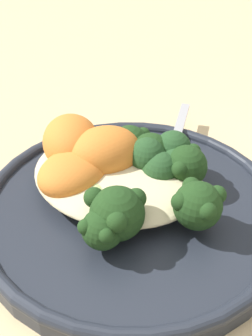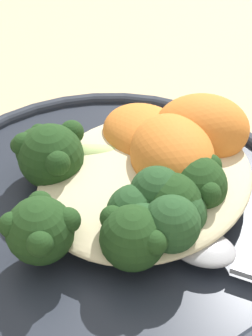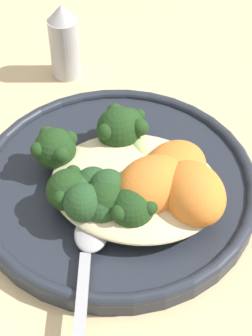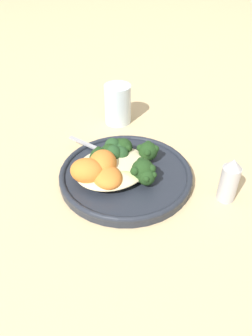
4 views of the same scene
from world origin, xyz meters
name	(u,v)px [view 4 (image 4 of 4)]	position (x,y,z in m)	size (l,w,h in m)	color
ground_plane	(121,181)	(0.00, 0.00, 0.00)	(4.00, 4.00, 0.00)	#D6B784
plate	(126,175)	(0.01, 0.00, 0.01)	(0.26, 0.26, 0.02)	#232833
quinoa_mound	(112,167)	(-0.01, 0.01, 0.03)	(0.15, 0.13, 0.02)	beige
broccoli_stalk_0	(139,177)	(0.01, -0.04, 0.04)	(0.07, 0.08, 0.03)	#ADC675
broccoli_stalk_1	(139,170)	(0.01, -0.03, 0.04)	(0.08, 0.08, 0.04)	#ADC675
broccoli_stalk_2	(144,154)	(0.06, 0.00, 0.04)	(0.12, 0.04, 0.04)	#ADC675
broccoli_stalk_3	(121,154)	(0.03, 0.03, 0.04)	(0.11, 0.09, 0.04)	#ADC675
broccoli_stalk_4	(110,155)	(0.00, 0.04, 0.04)	(0.07, 0.08, 0.04)	#ADC675
broccoli_stalk_5	(101,159)	(-0.02, 0.04, 0.04)	(0.04, 0.09, 0.04)	#ADC675
sweet_potato_chunk_0	(103,164)	(-0.03, 0.02, 0.05)	(0.07, 0.05, 0.05)	orange
sweet_potato_chunk_1	(87,171)	(-0.06, 0.02, 0.05)	(0.07, 0.05, 0.05)	orange
sweet_potato_chunk_2	(107,177)	(-0.04, -0.01, 0.04)	(0.07, 0.05, 0.03)	orange
kale_tuft	(115,151)	(0.02, 0.04, 0.04)	(0.06, 0.06, 0.04)	#234723
spoon	(99,150)	(0.01, 0.08, 0.03)	(0.05, 0.12, 0.01)	#A3A3A8
water_glass	(118,104)	(0.14, 0.19, 0.05)	(0.07, 0.07, 0.10)	silver
salt_shaker	(229,180)	(0.12, -0.16, 0.04)	(0.03, 0.03, 0.09)	#B2B2B7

